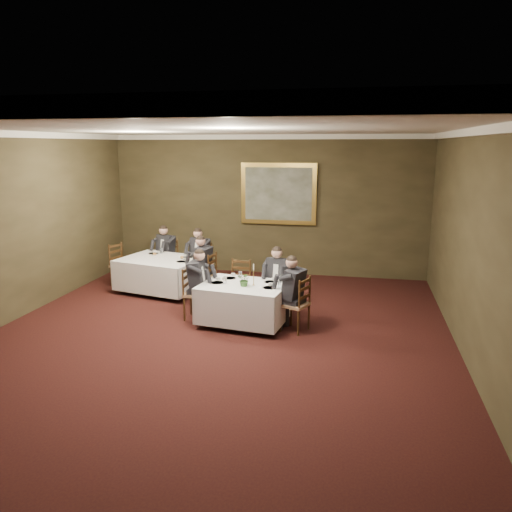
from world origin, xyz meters
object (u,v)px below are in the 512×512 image
at_px(diner_main_endright, 295,303).
at_px(chair_sec_backleft, 168,268).
at_px(chair_main_backright, 278,299).
at_px(diner_main_endleft, 196,293).
at_px(chair_sec_endleft, 122,274).
at_px(chair_main_endleft, 196,304).
at_px(chair_sec_backright, 201,272).
at_px(centerpiece, 245,279).
at_px(diner_sec_endright, 205,275).
at_px(diner_sec_backleft, 167,259).
at_px(diner_sec_backright, 201,263).
at_px(painting, 279,194).
at_px(table_main, 244,301).
at_px(chair_sec_endright, 205,285).
at_px(table_second, 162,272).
at_px(candlestick, 254,277).
at_px(chair_main_endright, 295,315).
at_px(chair_main_backleft, 239,295).
at_px(diner_main_backright, 278,288).

distance_m(diner_main_endright, chair_sec_backleft, 4.51).
distance_m(chair_main_backright, diner_main_endleft, 1.61).
distance_m(diner_main_endright, chair_sec_endleft, 4.82).
relative_size(chair_main_endleft, chair_sec_backright, 1.00).
bearing_deg(centerpiece, chair_sec_backleft, 133.04).
bearing_deg(diner_main_endright, diner_sec_endright, 76.28).
relative_size(diner_sec_backleft, centerpiece, 5.03).
height_order(chair_main_backright, chair_sec_backleft, same).
relative_size(diner_sec_backright, painting, 0.71).
height_order(diner_sec_endright, centerpiece, diner_sec_endright).
relative_size(table_main, chair_sec_endright, 1.69).
relative_size(table_second, painting, 1.07).
xyz_separation_m(chair_main_backright, candlestick, (-0.33, -0.74, 0.63)).
bearing_deg(diner_main_endright, centerpiece, 111.07).
bearing_deg(chair_main_endright, centerpiece, 110.82).
height_order(table_second, chair_main_endleft, chair_main_endleft).
relative_size(diner_main_endright, chair_sec_endleft, 1.35).
distance_m(chair_main_backright, chair_sec_backleft, 3.64).
height_order(chair_main_backright, diner_main_endright, diner_main_endright).
bearing_deg(chair_main_backleft, diner_sec_endright, -29.05).
xyz_separation_m(table_main, diner_main_endleft, (-0.96, 0.13, 0.06)).
bearing_deg(chair_main_backleft, chair_sec_endleft, -15.06).
xyz_separation_m(table_main, chair_main_endright, (0.97, -0.13, -0.17)).
xyz_separation_m(chair_sec_backleft, chair_sec_backright, (0.93, -0.21, 0.00)).
height_order(chair_main_backleft, diner_sec_backleft, diner_sec_backleft).
distance_m(chair_main_backleft, centerpiece, 1.19).
xyz_separation_m(chair_main_endleft, chair_main_endright, (1.94, -0.26, 0.00)).
xyz_separation_m(diner_sec_backright, painting, (1.63, 1.34, 1.54)).
bearing_deg(chair_main_endleft, diner_main_endright, 82.37).
bearing_deg(diner_sec_backright, chair_main_endleft, 123.90).
xyz_separation_m(chair_main_backleft, diner_main_endright, (1.27, -0.97, 0.23)).
relative_size(chair_main_backright, chair_sec_backleft, 1.00).
xyz_separation_m(chair_main_endleft, chair_sec_backleft, (-1.59, 2.55, 0.00)).
distance_m(table_main, painting, 4.12).
distance_m(table_main, diner_main_endright, 0.97).
xyz_separation_m(table_main, chair_main_backleft, (-0.31, 0.84, -0.17)).
height_order(diner_sec_backright, candlestick, diner_sec_backright).
distance_m(chair_sec_endright, centerpiece, 2.07).
relative_size(diner_main_backright, chair_sec_backright, 1.35).
height_order(diner_sec_backleft, chair_sec_endleft, diner_sec_backleft).
bearing_deg(diner_main_backright, chair_main_backleft, 2.01).
bearing_deg(table_main, chair_sec_endright, 129.90).
bearing_deg(chair_main_endright, chair_sec_endright, 76.23).
bearing_deg(diner_sec_backleft, table_second, 126.89).
xyz_separation_m(chair_main_endright, chair_sec_backright, (-2.60, 2.60, 0.00)).
height_order(diner_main_endright, chair_sec_endright, diner_main_endright).
bearing_deg(table_main, chair_main_backleft, 110.14).
xyz_separation_m(chair_main_backleft, chair_sec_backleft, (-2.25, 1.83, 0.00)).
height_order(table_main, diner_sec_backleft, diner_sec_backleft).
bearing_deg(chair_sec_backleft, chair_main_endright, 163.19).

